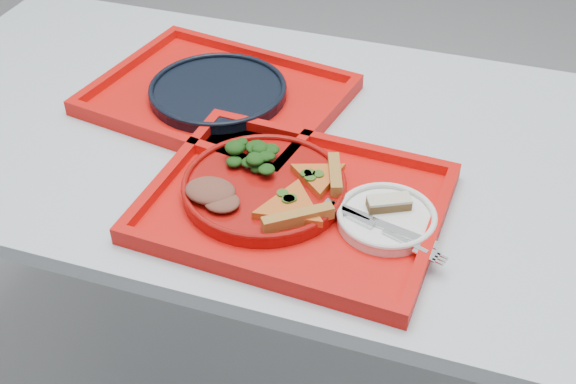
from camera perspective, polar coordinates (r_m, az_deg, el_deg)
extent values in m
cube|color=silver|center=(1.30, 0.67, 3.65)|extent=(1.60, 0.80, 0.03)
cylinder|color=gray|center=(2.03, -16.28, 3.65)|extent=(0.05, 0.05, 0.72)
cube|color=red|center=(1.13, 0.57, -1.16)|extent=(0.47, 0.38, 0.01)
cube|color=red|center=(1.40, -5.52, 7.35)|extent=(0.50, 0.42, 0.01)
cylinder|color=#960D0A|center=(1.15, -1.89, 0.28)|extent=(0.26, 0.26, 0.02)
cylinder|color=white|center=(1.10, 7.78, -2.18)|extent=(0.15, 0.15, 0.01)
cylinder|color=black|center=(1.39, -5.55, 7.84)|extent=(0.26, 0.26, 0.02)
ellipsoid|color=black|center=(1.17, -2.75, 3.21)|extent=(0.08, 0.07, 0.04)
ellipsoid|color=brown|center=(1.11, -6.16, 0.10)|extent=(0.08, 0.06, 0.02)
cube|color=#52371B|center=(1.11, 7.97, -0.94)|extent=(0.07, 0.05, 0.01)
cube|color=beige|center=(1.10, 8.01, -0.58)|extent=(0.07, 0.05, 0.00)
cube|color=silver|center=(1.08, 7.28, -2.44)|extent=(0.18, 0.06, 0.01)
cube|color=silver|center=(1.07, 7.43, -2.99)|extent=(0.18, 0.08, 0.01)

